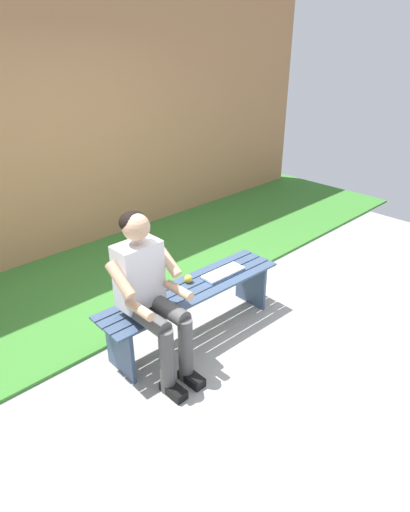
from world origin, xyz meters
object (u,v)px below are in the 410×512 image
bench_near (193,299)px  person_seated (150,290)px  book_open (223,273)px  apple (188,279)px

bench_near → person_seated: 0.63m
bench_near → book_open: book_open is taller
person_seated → book_open: 0.89m
bench_near → book_open: (-0.35, 0.02, 0.13)m
apple → book_open: bearing=161.7°
person_seated → bench_near: bearing=-168.7°
person_seated → book_open: (-0.86, -0.08, -0.22)m
book_open → bench_near: bearing=-1.6°
apple → bench_near: bearing=71.5°
bench_near → person_seated: bearing=11.3°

